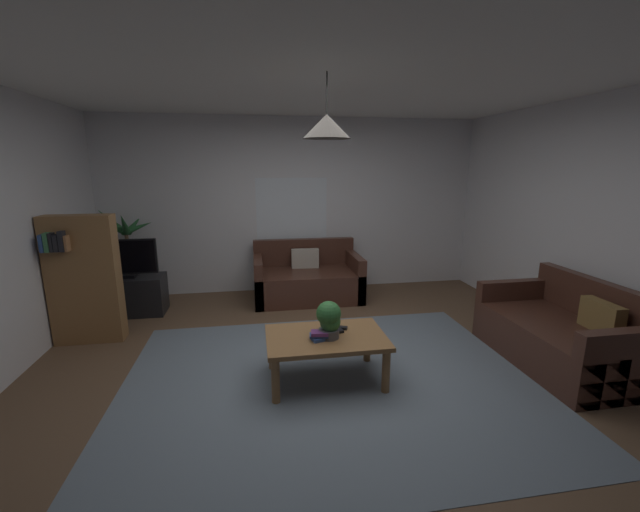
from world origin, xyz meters
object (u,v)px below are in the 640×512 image
Objects in this scene: book_on_table_0 at (319,339)px; book_on_table_1 at (319,336)px; coffee_table at (326,342)px; remote_on_table_0 at (338,329)px; couch_under_window at (307,280)px; remote_on_table_1 at (339,327)px; potted_plant_on_table at (329,319)px; couch_right_side at (562,337)px; tv at (124,258)px; bookshelf_corner at (84,279)px; tv_stand at (129,295)px; pendant_lamp at (327,126)px; potted_palm_corner at (128,264)px; book_on_table_2 at (320,333)px.

book_on_table_0 is 0.81× the size of book_on_table_1.
remote_on_table_0 is at bearing 38.03° from coffee_table.
remote_on_table_1 is at bearing -89.90° from couch_under_window.
couch_right_side is at bearing -0.53° from potted_plant_on_table.
bookshelf_corner is (-0.19, -0.78, -0.04)m from tv.
tv_stand is 1.81× the size of pendant_lamp.
book_on_table_0 is (-0.21, -2.38, 0.17)m from couch_under_window.
couch_under_window reaches higher than coffee_table.
remote_on_table_0 is 1.00× the size of remote_on_table_1.
bookshelf_corner is 2.82× the size of pendant_lamp.
pendant_lamp reaches higher than potted_palm_corner.
couch_right_side is 5.04m from tv.
couch_right_side is at bearing -47.09° from couch_under_window.
tv_stand is (-2.38, -0.25, -0.02)m from couch_under_window.
pendant_lamp is at bearing -91.50° from couch_right_side.
tv_stand is at bearing -105.92° from remote_on_table_1.
coffee_table is 3.47m from potted_palm_corner.
couch_right_side is at bearing 107.82° from remote_on_table_1.
potted_palm_corner is (-2.48, 2.44, 0.12)m from remote_on_table_0.
bookshelf_corner reaches higher than coffee_table.
couch_under_window is 2.36m from potted_plant_on_table.
bookshelf_corner is at bearing -103.03° from tv_stand.
book_on_table_1 is at bearing 128.47° from book_on_table_2.
book_on_table_2 is 0.44× the size of potted_plant_on_table.
book_on_table_0 is at bearing -44.61° from tv_stand.
couch_under_window is 9.53× the size of book_on_table_1.
tv_stand is (-2.38, 1.91, -0.19)m from remote_on_table_1.
potted_palm_corner is (-2.49, 0.25, 0.29)m from couch_under_window.
couch_right_side is at bearing 0.46° from book_on_table_2.
coffee_table is at bearing -91.50° from couch_right_side.
pendant_lamp is (-0.13, -0.10, 1.76)m from remote_on_table_0.
coffee_table is at bearing 116.87° from potted_plant_on_table.
couch_right_side is 9.49× the size of remote_on_table_0.
remote_on_table_1 is 0.48× the size of potted_plant_on_table.
couch_right_side reaches higher than tv_stand.
book_on_table_0 is 3.04m from tv_stand.
potted_plant_on_table is at bearing 19.34° from book_on_table_1.
book_on_table_1 is 0.30m from remote_on_table_1.
coffee_table is at bearing 48.57° from book_on_table_2.
remote_on_table_0 is 0.11× the size of bookshelf_corner.
couch_under_window is at bearing 5.94° from tv_stand.
bookshelf_corner is at bearing 150.55° from book_on_table_2.
bookshelf_corner is (-0.19, -0.80, 0.46)m from tv_stand.
book_on_table_0 is 0.81× the size of remote_on_table_1.
book_on_table_0 is at bearing -21.88° from remote_on_table_1.
potted_plant_on_table is (0.02, -0.04, 0.24)m from coffee_table.
potted_plant_on_table is at bearing -90.53° from couch_right_side.
book_on_table_2 reaches higher than book_on_table_0.
book_on_table_2 is 0.31m from remote_on_table_1.
pendant_lamp reaches higher than potted_plant_on_table.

